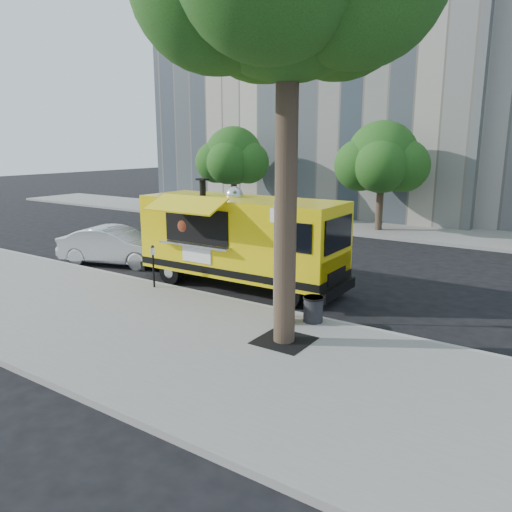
{
  "coord_description": "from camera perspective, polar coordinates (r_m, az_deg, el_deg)",
  "views": [
    {
      "loc": [
        8.04,
        -11.98,
        4.57
      ],
      "look_at": [
        -0.07,
        0.0,
        1.27
      ],
      "focal_mm": 35.0,
      "sensor_mm": 36.0,
      "label": 1
    }
  ],
  "objects": [
    {
      "name": "tree_well",
      "position": [
        11.55,
        3.21,
        -9.63
      ],
      "size": [
        1.2,
        1.2,
        0.02
      ],
      "primitive_type": "cube",
      "color": "black",
      "rests_on": "sidewalk"
    },
    {
      "name": "trash_bin_left",
      "position": [
        12.68,
        6.56,
        -5.98
      ],
      "size": [
        0.54,
        0.54,
        0.64
      ],
      "color": "#232326",
      "rests_on": "sidewalk"
    },
    {
      "name": "food_truck",
      "position": [
        15.79,
        -1.85,
        2.02
      ],
      "size": [
        6.95,
        3.3,
        3.41
      ],
      "rotation": [
        0.0,
        0.0,
        0.02
      ],
      "color": "yellow",
      "rests_on": "ground"
    },
    {
      "name": "far_sidewalk",
      "position": [
        27.1,
        16.35,
        2.8
      ],
      "size": [
        60.0,
        5.0,
        0.15
      ],
      "primitive_type": "cube",
      "color": "gray",
      "rests_on": "ground"
    },
    {
      "name": "curb",
      "position": [
        14.39,
        -1.87,
        -5.35
      ],
      "size": [
        60.0,
        0.14,
        0.16
      ],
      "primitive_type": "cube",
      "color": "#999993",
      "rests_on": "ground"
    },
    {
      "name": "trash_bin_right",
      "position": [
        12.61,
        3.2,
        -6.18
      ],
      "size": [
        0.49,
        0.49,
        0.58
      ],
      "color": "black",
      "rests_on": "sidewalk"
    },
    {
      "name": "far_tree_a",
      "position": [
        30.26,
        -2.58,
        11.35
      ],
      "size": [
        3.42,
        3.42,
        5.36
      ],
      "color": "#33261C",
      "rests_on": "far_sidewalk"
    },
    {
      "name": "sedan",
      "position": [
        19.74,
        -15.71,
        1.13
      ],
      "size": [
        4.61,
        2.76,
        1.43
      ],
      "primitive_type": "imported",
      "rotation": [
        0.0,
        0.0,
        1.88
      ],
      "color": "#B6B8BE",
      "rests_on": "ground"
    },
    {
      "name": "sidewalk",
      "position": [
        12.19,
        -10.46,
        -9.0
      ],
      "size": [
        60.0,
        6.0,
        0.15
      ],
      "primitive_type": "cube",
      "color": "gray",
      "rests_on": "ground"
    },
    {
      "name": "parking_meter",
      "position": [
        15.75,
        -11.68,
        -0.58
      ],
      "size": [
        0.11,
        0.11,
        1.33
      ],
      "color": "black",
      "rests_on": "sidewalk"
    },
    {
      "name": "ground",
      "position": [
        15.14,
        0.21,
        -4.71
      ],
      "size": [
        120.0,
        120.0,
        0.0
      ],
      "primitive_type": "plane",
      "color": "black",
      "rests_on": "ground"
    },
    {
      "name": "far_tree_b",
      "position": [
        26.3,
        14.22,
        10.88
      ],
      "size": [
        3.6,
        3.6,
        5.5
      ],
      "color": "#33261C",
      "rests_on": "far_sidewalk"
    },
    {
      "name": "building_left",
      "position": [
        38.31,
        9.46,
        23.89
      ],
      "size": [
        22.0,
        14.0,
        24.0
      ],
      "primitive_type": "cube",
      "color": "#A69C8A",
      "rests_on": "ground"
    },
    {
      "name": "sign_post",
      "position": [
        12.59,
        2.14,
        0.36
      ],
      "size": [
        0.28,
        0.06,
        3.0
      ],
      "color": "silver",
      "rests_on": "sidewalk"
    }
  ]
}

